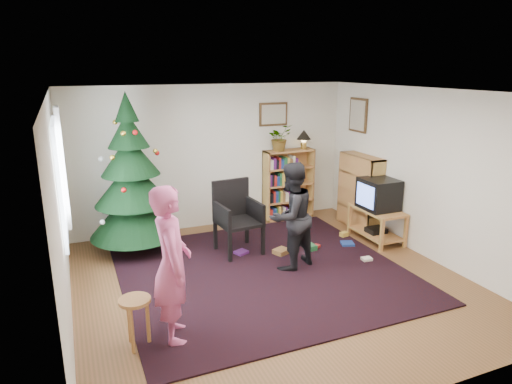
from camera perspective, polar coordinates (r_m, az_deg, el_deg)
name	(u,v)px	position (r m, az deg, el deg)	size (l,w,h in m)	color
floor	(272,281)	(6.25, 1.96, -11.11)	(5.00, 5.00, 0.00)	brown
ceiling	(273,92)	(5.59, 2.20, 12.44)	(5.00, 5.00, 0.00)	white
wall_back	(213,157)	(8.07, -5.40, 4.40)	(5.00, 0.02, 2.50)	silver
wall_front	(406,271)	(3.81, 18.24, -9.35)	(5.00, 0.02, 2.50)	silver
wall_left	(60,216)	(5.30, -23.33, -2.81)	(0.02, 5.00, 2.50)	silver
wall_right	(426,174)	(7.18, 20.52, 2.07)	(0.02, 5.00, 2.50)	silver
rug	(263,272)	(6.49, 0.84, -9.94)	(3.80, 3.60, 0.02)	black
window_pane	(60,181)	(5.81, -23.32, 1.31)	(0.04, 1.20, 1.40)	silver
curtain	(63,168)	(6.50, -22.99, 2.74)	(0.06, 0.35, 1.60)	white
picture_back	(273,114)	(8.35, 2.18, 9.69)	(0.55, 0.03, 0.42)	#4C3319
picture_right	(358,115)	(8.39, 12.66, 9.36)	(0.03, 0.50, 0.60)	#4C3319
christmas_tree	(132,187)	(7.15, -15.23, 0.57)	(1.35, 1.35, 2.45)	#3F2816
bookshelf_back	(288,183)	(8.58, 4.08, 1.08)	(0.95, 0.30, 1.30)	#B2893F
bookshelf_right	(360,191)	(8.25, 12.86, 0.13)	(0.30, 0.95, 1.30)	#B2893F
tv_stand	(377,221)	(7.76, 14.85, -3.58)	(0.52, 0.94, 0.55)	#B2893F
crt_tv	(379,194)	(7.62, 15.07, -0.24)	(0.53, 0.57, 0.50)	black
armchair	(236,213)	(7.03, -2.55, -2.67)	(0.66, 0.66, 1.11)	black
stool	(135,310)	(4.92, -14.85, -14.03)	(0.32, 0.32, 0.54)	#B2893F
person_standing	(172,264)	(4.80, -10.48, -8.89)	(0.61, 0.40, 1.68)	#C74F85
person_by_chair	(291,216)	(6.38, 4.38, -3.07)	(0.75, 0.58, 1.54)	black
potted_plant	(279,138)	(8.31, 2.95, 6.79)	(0.43, 0.37, 0.48)	gray
table_lamp	(304,136)	(8.54, 6.00, 6.98)	(0.27, 0.27, 0.36)	#A57F33
floor_clutter	(316,248)	(7.27, 7.45, -6.92)	(2.06, 1.17, 0.08)	#A51E19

